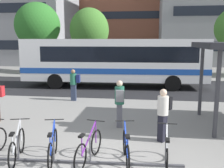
% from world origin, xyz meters
% --- Properties ---
extents(bus_lane_asphalt, '(80.00, 7.20, 0.01)m').
position_xyz_m(bus_lane_asphalt, '(0.00, 11.47, 0.00)').
color(bus_lane_asphalt, '#232326').
rests_on(bus_lane_asphalt, ground).
extents(city_bus, '(12.13, 3.13, 3.20)m').
position_xyz_m(city_bus, '(-1.40, 11.46, 1.78)').
color(city_bus, white).
rests_on(city_bus, ground).
extents(bike_rack, '(6.64, 0.46, 0.70)m').
position_xyz_m(bike_rack, '(-1.47, 0.39, 0.09)').
color(bike_rack, '#47474C').
rests_on(bike_rack, ground).
extents(parked_bicycle_silver_2, '(0.63, 1.68, 0.99)m').
position_xyz_m(parked_bicycle_silver_2, '(-2.46, 0.36, 0.38)').
color(parked_bicycle_silver_2, black).
rests_on(parked_bicycle_silver_2, ground).
extents(parked_bicycle_blue_3, '(0.59, 1.69, 0.99)m').
position_xyz_m(parked_bicycle_blue_3, '(-1.51, 0.45, 0.38)').
color(parked_bicycle_blue_3, black).
rests_on(parked_bicycle_blue_3, ground).
extents(parked_bicycle_purple_4, '(0.52, 1.70, 0.99)m').
position_xyz_m(parked_bicycle_purple_4, '(-0.57, 0.51, 0.38)').
color(parked_bicycle_purple_4, black).
rests_on(parked_bicycle_purple_4, ground).
extents(parked_bicycle_blue_5, '(0.52, 1.71, 0.99)m').
position_xyz_m(parked_bicycle_blue_5, '(0.38, 0.60, 0.38)').
color(parked_bicycle_blue_5, black).
rests_on(parked_bicycle_blue_5, ground).
extents(parked_bicycle_white_6, '(0.52, 1.72, 0.99)m').
position_xyz_m(parked_bicycle_white_6, '(1.39, 0.52, 0.38)').
color(parked_bicycle_white_6, black).
rests_on(parked_bicycle_white_6, ground).
extents(commuter_navy_pack_0, '(0.54, 0.36, 1.64)m').
position_xyz_m(commuter_navy_pack_0, '(-2.89, 7.20, 0.95)').
color(commuter_navy_pack_0, '#2D3851').
rests_on(commuter_navy_pack_0, ground).
extents(commuter_grey_pack_1, '(0.38, 0.56, 1.72)m').
position_xyz_m(commuter_grey_pack_1, '(-0.09, 3.36, 0.99)').
color(commuter_grey_pack_1, '#565660').
rests_on(commuter_grey_pack_1, ground).
extents(commuter_black_pack_2, '(0.54, 0.61, 1.67)m').
position_xyz_m(commuter_black_pack_2, '(1.40, 2.27, 0.96)').
color(commuter_black_pack_2, black).
rests_on(commuter_black_pack_2, ground).
extents(street_tree_0, '(3.60, 3.60, 6.06)m').
position_xyz_m(street_tree_0, '(-4.54, 18.14, 4.02)').
color(street_tree_0, brown).
rests_on(street_tree_0, ground).
extents(street_tree_3, '(4.31, 4.31, 6.70)m').
position_xyz_m(street_tree_3, '(-9.68, 18.45, 4.50)').
color(street_tree_3, brown).
rests_on(street_tree_3, ground).
extents(building_centre_block, '(17.03, 10.12, 17.14)m').
position_xyz_m(building_centre_block, '(-2.50, 39.38, 8.57)').
color(building_centre_block, brown).
rests_on(building_centre_block, ground).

